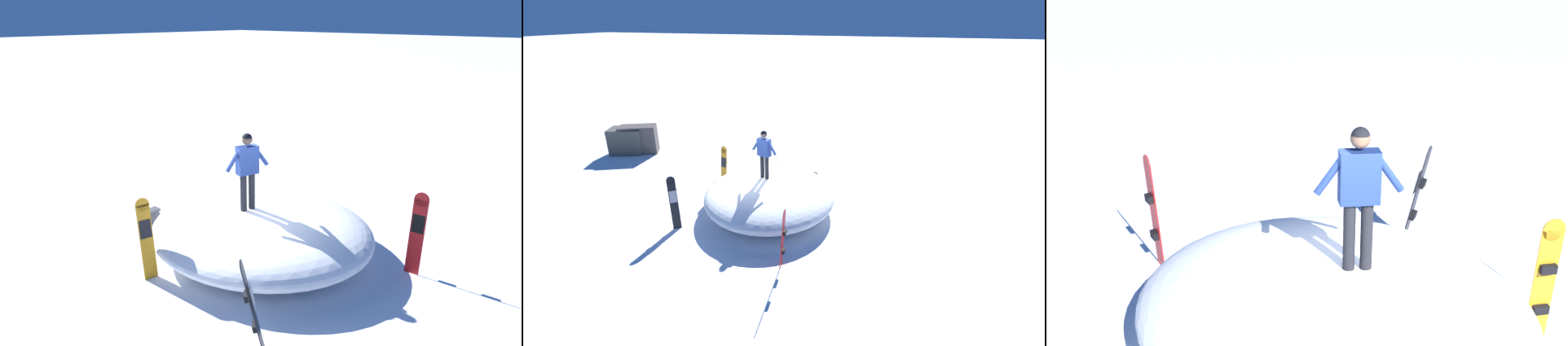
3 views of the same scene
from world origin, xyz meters
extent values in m
plane|color=white|center=(0.00, 0.00, 0.00)|extent=(240.00, 240.00, 0.00)
ellipsoid|color=white|center=(-0.59, -0.15, 0.54)|extent=(5.67, 6.03, 1.08)
cylinder|color=black|center=(-0.26, -0.33, 1.48)|extent=(0.14, 0.14, 0.81)
cylinder|color=black|center=(-0.45, -0.28, 1.48)|extent=(0.14, 0.14, 0.81)
cube|color=navy|center=(-0.35, -0.31, 2.19)|extent=(0.49, 0.34, 0.61)
sphere|color=#936B4C|center=(-0.35, -0.31, 2.64)|extent=(0.22, 0.22, 0.22)
cylinder|color=navy|center=(-0.05, -0.40, 2.25)|extent=(0.39, 0.19, 0.50)
cylinder|color=navy|center=(-0.65, -0.21, 2.25)|extent=(0.39, 0.19, 0.50)
sphere|color=black|center=(-0.35, -0.31, 2.66)|extent=(0.21, 0.21, 0.21)
cube|color=black|center=(1.83, 1.92, 0.77)|extent=(0.43, 0.44, 1.54)
cylinder|color=black|center=(1.94, 1.80, 1.53)|extent=(0.24, 0.23, 0.26)
cube|color=#B2B2B7|center=(1.83, 1.91, 1.04)|extent=(0.22, 0.21, 0.37)
cube|color=black|center=(1.90, 1.84, 1.04)|extent=(0.20, 0.20, 0.12)
cube|color=black|center=(1.81, 1.93, 0.49)|extent=(0.20, 0.20, 0.12)
cube|color=orange|center=(1.69, -1.12, 0.78)|extent=(0.31, 0.23, 1.57)
cylinder|color=orange|center=(1.67, -1.20, 1.57)|extent=(0.28, 0.11, 0.28)
cube|color=black|center=(1.69, -1.14, 1.07)|extent=(0.24, 0.10, 0.38)
cube|color=black|center=(1.67, -1.19, 1.07)|extent=(0.20, 0.12, 0.12)
cube|color=black|center=(1.68, -1.14, 0.50)|extent=(0.20, 0.12, 0.12)
cube|color=red|center=(-2.08, 2.75, 0.81)|extent=(0.15, 0.30, 1.62)
cylinder|color=red|center=(-2.13, 2.74, 1.62)|extent=(0.07, 0.30, 0.29)
cube|color=black|center=(-2.09, 2.75, 1.10)|extent=(0.06, 0.25, 0.39)
cube|color=black|center=(-2.14, 2.74, 1.10)|extent=(0.10, 0.20, 0.11)
cube|color=black|center=(-2.11, 2.75, 0.52)|extent=(0.10, 0.20, 0.11)
camera|label=1|loc=(5.90, 5.80, 5.02)|focal=30.38mm
camera|label=2|loc=(-4.73, 10.23, 6.21)|focal=24.91mm
camera|label=3|loc=(-3.71, -6.64, 4.80)|focal=47.69mm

